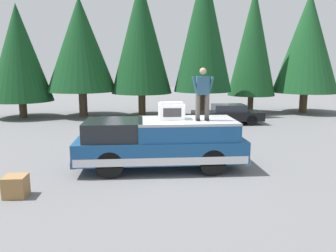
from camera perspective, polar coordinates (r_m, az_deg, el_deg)
ground_plane at (r=11.15m, az=2.03°, el=-7.50°), size 90.00×90.00×0.00m
pickup_truck at (r=11.10m, az=-1.30°, el=-2.90°), size 2.01×5.54×1.65m
compressor_unit at (r=11.07m, az=0.58°, el=2.61°), size 0.65×0.84×0.56m
person_on_truck_bed at (r=10.78m, az=5.94°, el=5.70°), size 0.29×0.72×1.69m
parked_car_black at (r=20.20m, az=10.12°, el=2.02°), size 1.64×4.10×1.16m
wooden_crate at (r=9.75m, az=-24.59°, el=-9.34°), size 0.56×0.56×0.56m
conifer_far_left at (r=26.77m, az=22.76°, el=12.98°), size 4.62×4.62×8.66m
conifer_left at (r=25.37m, az=14.35°, el=13.74°), size 3.40×3.40×8.95m
conifer_center_left at (r=22.89m, az=6.10°, el=16.39°), size 3.87×3.87×10.10m
conifer_center_right at (r=23.29m, az=-4.63°, el=15.00°), size 4.15×4.15×9.19m
conifer_right at (r=23.69m, az=-14.74°, el=13.29°), size 4.66×4.66×7.95m
conifer_far_right at (r=24.28m, az=-24.16°, el=11.30°), size 4.10×4.10×7.39m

